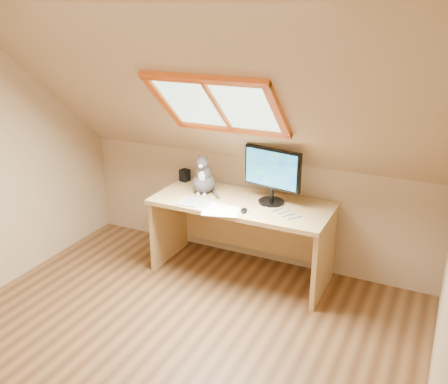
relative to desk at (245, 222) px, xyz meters
The scene contains 10 objects.
ground 1.53m from the desk, 92.37° to the right, with size 3.50×3.50×0.00m, color brown.
room_shell 1.80m from the desk, 92.23° to the right, with size 3.52×3.52×2.41m.
desk is the anchor object (origin of this frame).
monitor 0.56m from the desk, ahead, with size 0.53×0.22×0.49m.
cat 0.54m from the desk, behind, with size 0.25×0.28×0.38m.
desk_speaker 0.79m from the desk, 165.75° to the left, with size 0.08×0.08×0.12m, color black.
graphics_tablet 0.51m from the desk, 140.51° to the right, with size 0.27×0.19×0.01m, color #B2B2B7.
mouse 0.38m from the desk, 68.13° to the right, with size 0.05×0.09×0.03m, color black.
papers 0.42m from the desk, 110.07° to the right, with size 0.35×0.30×0.01m.
cables 0.45m from the desk, 28.23° to the right, with size 0.51×0.26×0.01m.
Camera 1 is at (1.67, -2.34, 2.35)m, focal length 40.00 mm.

